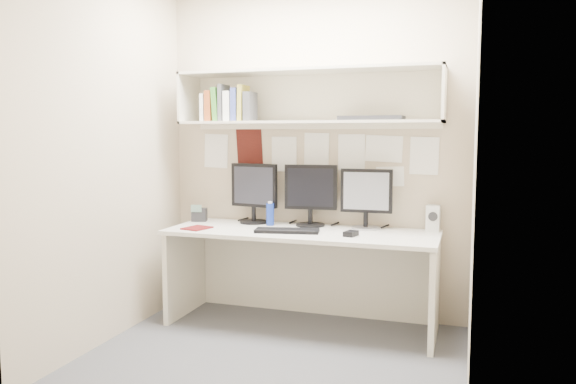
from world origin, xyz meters
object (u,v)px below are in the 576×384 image
(monitor_left, at_px, (254,191))
(desk, at_px, (301,278))
(monitor_right, at_px, (366,196))
(keyboard, at_px, (287,231))
(monitor_center, at_px, (311,193))
(maroon_notebook, at_px, (197,228))
(speaker, at_px, (433,218))
(desk_phone, at_px, (199,214))

(monitor_left, bearing_deg, desk, -15.41)
(monitor_right, xyz_separation_m, keyboard, (-0.52, -0.33, -0.24))
(monitor_left, relative_size, monitor_center, 1.00)
(monitor_center, relative_size, maroon_notebook, 2.40)
(monitor_center, bearing_deg, keyboard, -110.63)
(monitor_left, distance_m, maroon_notebook, 0.56)
(monitor_center, distance_m, monitor_right, 0.43)
(monitor_left, height_order, speaker, monitor_left)
(keyboard, distance_m, maroon_notebook, 0.70)
(keyboard, bearing_deg, desk_phone, 151.44)
(desk, distance_m, maroon_notebook, 0.87)
(monitor_center, distance_m, keyboard, 0.42)
(monitor_left, xyz_separation_m, maroon_notebook, (-0.31, -0.40, -0.25))
(monitor_right, height_order, keyboard, monitor_right)
(monitor_right, bearing_deg, desk_phone, -179.17)
(speaker, xyz_separation_m, desk_phone, (-1.85, -0.11, -0.04))
(desk, relative_size, speaker, 10.40)
(monitor_left, relative_size, desk_phone, 3.39)
(desk, bearing_deg, maroon_notebook, -166.82)
(monitor_right, bearing_deg, maroon_notebook, -163.49)
(monitor_right, bearing_deg, speaker, 3.45)
(desk_phone, bearing_deg, maroon_notebook, -81.21)
(monitor_left, xyz_separation_m, speaker, (1.39, 0.04, -0.16))
(monitor_right, bearing_deg, keyboard, -148.91)
(desk, height_order, maroon_notebook, maroon_notebook)
(monitor_right, xyz_separation_m, speaker, (0.49, 0.04, -0.15))
(monitor_left, distance_m, keyboard, 0.57)
(monitor_right, height_order, speaker, monitor_right)
(speaker, height_order, desk_phone, speaker)
(desk, xyz_separation_m, monitor_right, (0.44, 0.22, 0.61))
(desk, bearing_deg, monitor_center, 87.67)
(monitor_right, distance_m, keyboard, 0.66)
(monitor_center, bearing_deg, monitor_right, -6.53)
(monitor_left, distance_m, desk_phone, 0.51)
(monitor_right, bearing_deg, monitor_left, 178.27)
(desk, distance_m, monitor_center, 0.66)
(monitor_left, height_order, monitor_center, same)
(monitor_left, distance_m, monitor_right, 0.90)
(desk, relative_size, monitor_center, 4.21)
(keyboard, xyz_separation_m, speaker, (1.01, 0.38, 0.09))
(desk, bearing_deg, desk_phone, 170.24)
(monitor_center, distance_m, maroon_notebook, 0.91)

